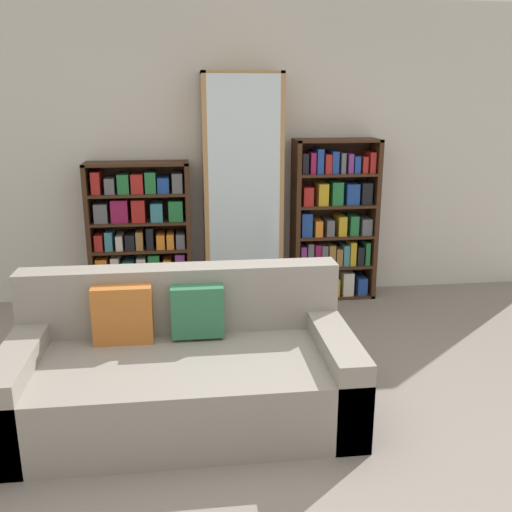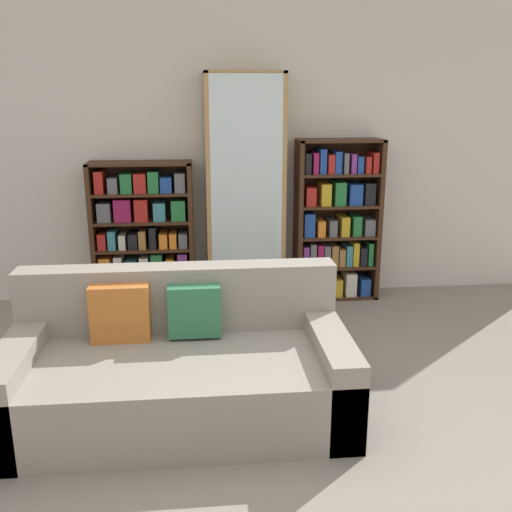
# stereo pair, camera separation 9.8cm
# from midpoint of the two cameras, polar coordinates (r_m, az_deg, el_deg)

# --- Properties ---
(ground_plane) EXTENTS (16.00, 16.00, 0.00)m
(ground_plane) POSITION_cam_midpoint_polar(r_m,az_deg,el_deg) (3.20, 4.25, -20.30)
(ground_plane) COLOR gray
(wall_back) EXTENTS (6.39, 0.06, 2.70)m
(wall_back) POSITION_cam_midpoint_polar(r_m,az_deg,el_deg) (5.38, -0.58, 10.15)
(wall_back) COLOR beige
(wall_back) RESTS_ON ground
(couch) EXTENTS (2.02, 1.00, 0.84)m
(couch) POSITION_cam_midpoint_polar(r_m,az_deg,el_deg) (3.53, -6.96, -11.24)
(couch) COLOR gray
(couch) RESTS_ON ground
(bookshelf_left) EXTENTS (0.91, 0.32, 1.31)m
(bookshelf_left) POSITION_cam_midpoint_polar(r_m,az_deg,el_deg) (5.29, -10.68, 2.01)
(bookshelf_left) COLOR #3D2314
(bookshelf_left) RESTS_ON ground
(display_cabinet) EXTENTS (0.70, 0.36, 2.08)m
(display_cabinet) POSITION_cam_midpoint_polar(r_m,az_deg,el_deg) (5.20, -0.57, 6.40)
(display_cabinet) COLOR #AD7F4C
(display_cabinet) RESTS_ON ground
(bookshelf_right) EXTENTS (0.78, 0.32, 1.50)m
(bookshelf_right) POSITION_cam_midpoint_polar(r_m,az_deg,el_deg) (5.42, 8.56, 3.24)
(bookshelf_right) COLOR #3D2314
(bookshelf_right) RESTS_ON ground
(wine_bottle) EXTENTS (0.08, 0.08, 0.40)m
(wine_bottle) POSITION_cam_midpoint_polar(r_m,az_deg,el_deg) (4.42, 6.94, -7.14)
(wine_bottle) COLOR #143819
(wine_bottle) RESTS_ON ground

